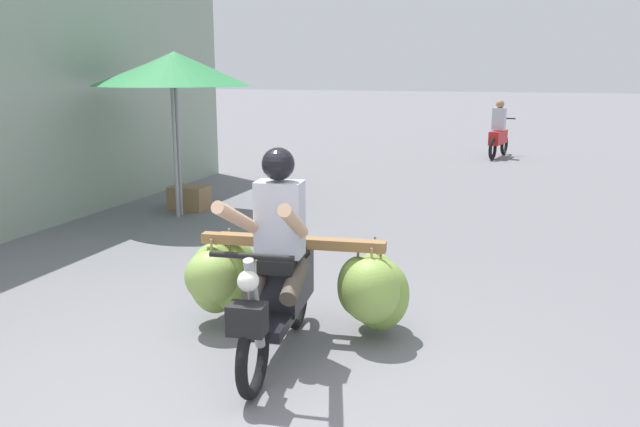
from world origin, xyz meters
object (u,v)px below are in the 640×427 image
at_px(motorbike_distant_ahead_left, 499,134).
at_px(produce_crate, 189,198).
at_px(motorbike_main_loaded, 292,279).
at_px(market_umbrella_further_along, 171,70).
at_px(market_umbrella_near_shop, 175,69).

distance_m(motorbike_distant_ahead_left, produce_crate, 8.72).
distance_m(motorbike_main_loaded, market_umbrella_further_along, 5.00).
xyz_separation_m(market_umbrella_near_shop, market_umbrella_further_along, (0.00, -0.10, -0.02)).
distance_m(motorbike_distant_ahead_left, market_umbrella_further_along, 9.25).
height_order(motorbike_main_loaded, motorbike_distant_ahead_left, motorbike_main_loaded).
relative_size(market_umbrella_near_shop, market_umbrella_further_along, 1.02).
relative_size(motorbike_main_loaded, produce_crate, 3.44).
distance_m(motorbike_main_loaded, produce_crate, 5.20).
height_order(motorbike_main_loaded, market_umbrella_near_shop, market_umbrella_near_shop).
height_order(motorbike_distant_ahead_left, market_umbrella_near_shop, market_umbrella_near_shop).
bearing_deg(motorbike_main_loaded, market_umbrella_near_shop, 130.95).
distance_m(market_umbrella_near_shop, market_umbrella_further_along, 0.10).
xyz_separation_m(motorbike_main_loaded, market_umbrella_further_along, (-3.15, 3.53, 1.62)).
height_order(motorbike_main_loaded, market_umbrella_further_along, market_umbrella_further_along).
relative_size(motorbike_main_loaded, motorbike_distant_ahead_left, 1.20).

